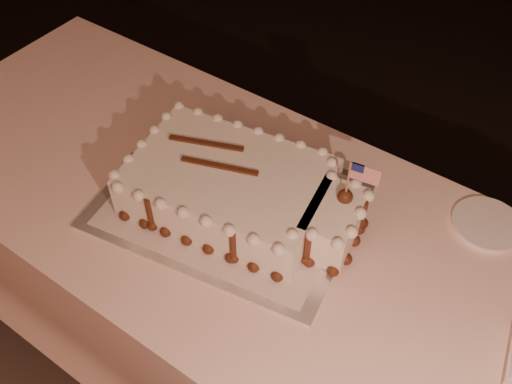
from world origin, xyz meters
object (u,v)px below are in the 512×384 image
Objects in this scene: banquet_table at (299,329)px; sheet_cake at (241,190)px; cake_board at (230,203)px; side_plate at (487,224)px.

sheet_cake is at bearing 176.52° from banquet_table.
cake_board is (-0.23, 0.01, 0.38)m from banquet_table.
sheet_cake is 0.60m from side_plate.
cake_board is 0.07m from sheet_cake.
cake_board is at bearing -151.29° from side_plate.
side_plate is (0.31, 0.31, 0.38)m from banquet_table.
cake_board is 0.62m from side_plate.
sheet_cake reaches higher than cake_board.
sheet_cake is (-0.20, 0.01, 0.44)m from banquet_table.
sheet_cake reaches higher than banquet_table.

